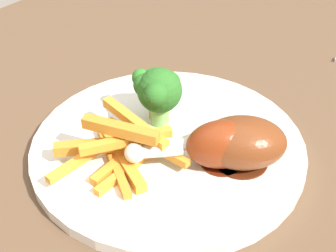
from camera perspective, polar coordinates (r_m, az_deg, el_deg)
dining_table at (r=0.57m, az=-3.46°, el=-10.23°), size 1.05×0.82×0.71m
dinner_plate at (r=0.48m, az=-0.00°, el=-2.48°), size 0.28×0.28×0.01m
broccoli_floret_front at (r=0.49m, az=-1.35°, el=4.88°), size 0.05×0.05×0.06m
broccoli_floret_middle at (r=0.48m, az=-1.41°, el=4.43°), size 0.06×0.05×0.07m
carrot_fries_pile at (r=0.45m, az=-5.83°, el=-2.53°), size 0.12×0.12×0.04m
chicken_drumstick_near at (r=0.44m, az=5.97°, el=-2.35°), size 0.11×0.11×0.05m
chicken_drumstick_far at (r=0.44m, az=8.67°, el=-2.05°), size 0.11×0.13×0.05m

